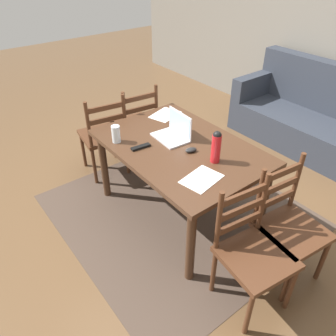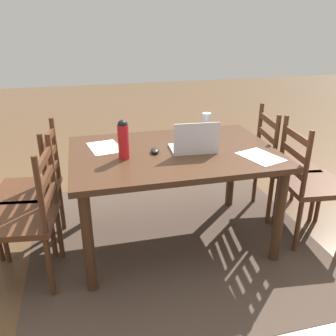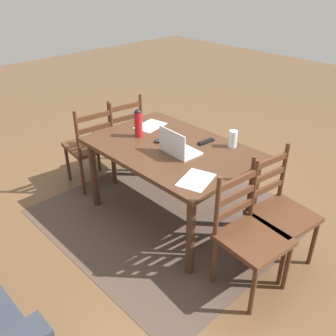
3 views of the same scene
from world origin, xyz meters
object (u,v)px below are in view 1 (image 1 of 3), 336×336
(dining_table, at_px, (179,154))
(tv_remote, at_px, (141,147))
(drinking_glass, at_px, (116,134))
(computer_mouse, at_px, (191,150))
(chair_left_far, at_px, (135,125))
(chair_right_near, at_px, (252,252))
(couch, at_px, (309,117))
(water_bottle, at_px, (216,146))
(chair_right_far, at_px, (288,226))
(chair_left_near, at_px, (104,136))
(laptop, at_px, (174,131))

(dining_table, relative_size, tv_remote, 8.58)
(drinking_glass, relative_size, computer_mouse, 1.51)
(tv_remote, bearing_deg, dining_table, -114.15)
(chair_left_far, distance_m, computer_mouse, 1.21)
(chair_right_near, height_order, couch, couch)
(chair_left_far, distance_m, couch, 2.18)
(dining_table, distance_m, water_bottle, 0.43)
(chair_right_far, bearing_deg, chair_left_near, -168.62)
(chair_right_near, xyz_separation_m, laptop, (-1.15, 0.25, 0.35))
(computer_mouse, bearing_deg, water_bottle, 25.56)
(dining_table, xyz_separation_m, chair_right_far, (1.02, 0.20, -0.20))
(chair_left_far, bearing_deg, chair_right_far, 0.26)
(dining_table, xyz_separation_m, chair_left_near, (-1.02, -0.21, -0.20))
(couch, xyz_separation_m, drinking_glass, (-0.35, -2.53, 0.47))
(chair_right_far, bearing_deg, water_bottle, -167.91)
(computer_mouse, xyz_separation_m, tv_remote, (-0.31, -0.30, -0.01))
(chair_left_far, relative_size, tv_remote, 5.59)
(couch, relative_size, tv_remote, 10.59)
(computer_mouse, height_order, tv_remote, computer_mouse)
(chair_left_near, distance_m, chair_right_near, 2.04)
(chair_right_near, xyz_separation_m, couch, (-1.05, 2.34, -0.11))
(drinking_glass, bearing_deg, chair_right_far, 23.07)
(chair_right_far, relative_size, water_bottle, 3.54)
(tv_remote, bearing_deg, water_bottle, -140.42)
(dining_table, bearing_deg, chair_left_far, 169.15)
(dining_table, relative_size, couch, 0.81)
(drinking_glass, xyz_separation_m, computer_mouse, (0.52, 0.40, -0.06))
(chair_right_near, xyz_separation_m, tv_remote, (-1.19, -0.09, 0.30))
(couch, bearing_deg, chair_left_near, -112.73)
(drinking_glass, bearing_deg, chair_right_near, 8.06)
(chair_left_near, height_order, computer_mouse, chair_left_near)
(chair_left_far, bearing_deg, water_bottle, -5.43)
(drinking_glass, relative_size, tv_remote, 0.89)
(chair_right_near, xyz_separation_m, chair_left_far, (-2.04, 0.39, 0.00))
(dining_table, bearing_deg, chair_left_near, -168.60)
(couch, bearing_deg, drinking_glass, -97.80)
(laptop, bearing_deg, chair_right_far, 7.46)
(dining_table, height_order, water_bottle, water_bottle)
(dining_table, bearing_deg, couch, 90.94)
(drinking_glass, xyz_separation_m, tv_remote, (0.22, 0.11, -0.07))
(couch, height_order, tv_remote, couch)
(laptop, height_order, tv_remote, laptop)
(couch, xyz_separation_m, water_bottle, (0.40, -2.08, 0.53))
(dining_table, relative_size, drinking_glass, 9.64)
(dining_table, height_order, chair_left_near, chair_left_near)
(chair_left_near, xyz_separation_m, water_bottle, (1.38, 0.27, 0.43))
(chair_right_near, xyz_separation_m, computer_mouse, (-0.88, 0.20, 0.30))
(chair_right_far, xyz_separation_m, water_bottle, (-0.66, -0.14, 0.43))
(chair_right_near, bearing_deg, water_bottle, 158.57)
(couch, bearing_deg, laptop, -92.76)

